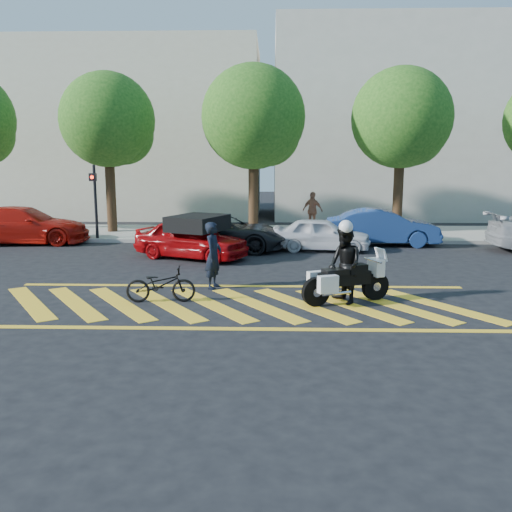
{
  "coord_description": "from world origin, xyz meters",
  "views": [
    {
      "loc": [
        0.86,
        -12.56,
        3.45
      ],
      "look_at": [
        0.46,
        0.75,
        1.05
      ],
      "focal_mm": 38.0,
      "sensor_mm": 36.0,
      "label": 1
    }
  ],
  "objects_px": {
    "officer_bike": "(213,255)",
    "police_motorcycle": "(345,280)",
    "officer_moto": "(345,265)",
    "bicycle": "(161,284)",
    "red_convertible": "(191,239)",
    "parked_left": "(23,225)",
    "parked_mid_right": "(322,234)",
    "parked_mid_left": "(222,232)",
    "parked_right": "(382,227)"
  },
  "relations": [
    {
      "from": "red_convertible",
      "to": "officer_moto",
      "type": "bearing_deg",
      "value": -117.92
    },
    {
      "from": "officer_moto",
      "to": "bicycle",
      "type": "bearing_deg",
      "value": -112.22
    },
    {
      "from": "bicycle",
      "to": "police_motorcycle",
      "type": "height_order",
      "value": "police_motorcycle"
    },
    {
      "from": "parked_left",
      "to": "parked_mid_right",
      "type": "bearing_deg",
      "value": -101.28
    },
    {
      "from": "bicycle",
      "to": "red_convertible",
      "type": "height_order",
      "value": "red_convertible"
    },
    {
      "from": "parked_left",
      "to": "parked_right",
      "type": "xyz_separation_m",
      "value": [
        14.65,
        0.0,
        -0.03
      ]
    },
    {
      "from": "officer_bike",
      "to": "parked_left",
      "type": "xyz_separation_m",
      "value": [
        -8.64,
        7.52,
        -0.14
      ]
    },
    {
      "from": "red_convertible",
      "to": "officer_bike",
      "type": "bearing_deg",
      "value": -140.05
    },
    {
      "from": "officer_bike",
      "to": "parked_right",
      "type": "xyz_separation_m",
      "value": [
        6.01,
        7.52,
        -0.16
      ]
    },
    {
      "from": "officer_moto",
      "to": "parked_mid_right",
      "type": "relative_size",
      "value": 0.51
    },
    {
      "from": "bicycle",
      "to": "parked_left",
      "type": "height_order",
      "value": "parked_left"
    },
    {
      "from": "parked_left",
      "to": "parked_right",
      "type": "height_order",
      "value": "parked_left"
    },
    {
      "from": "police_motorcycle",
      "to": "officer_moto",
      "type": "distance_m",
      "value": 0.37
    },
    {
      "from": "bicycle",
      "to": "parked_mid_right",
      "type": "distance_m",
      "value": 8.89
    },
    {
      "from": "officer_bike",
      "to": "parked_mid_right",
      "type": "distance_m",
      "value": 7.03
    },
    {
      "from": "red_convertible",
      "to": "parked_mid_left",
      "type": "distance_m",
      "value": 2.0
    },
    {
      "from": "bicycle",
      "to": "parked_mid_left",
      "type": "bearing_deg",
      "value": -11.09
    },
    {
      "from": "officer_moto",
      "to": "parked_right",
      "type": "bearing_deg",
      "value": 140.48
    },
    {
      "from": "police_motorcycle",
      "to": "officer_moto",
      "type": "relative_size",
      "value": 1.19
    },
    {
      "from": "officer_bike",
      "to": "parked_right",
      "type": "relative_size",
      "value": 0.4
    },
    {
      "from": "officer_bike",
      "to": "police_motorcycle",
      "type": "bearing_deg",
      "value": -100.83
    },
    {
      "from": "parked_mid_left",
      "to": "parked_right",
      "type": "bearing_deg",
      "value": -71.59
    },
    {
      "from": "red_convertible",
      "to": "parked_mid_right",
      "type": "relative_size",
      "value": 1.1
    },
    {
      "from": "parked_right",
      "to": "police_motorcycle",
      "type": "bearing_deg",
      "value": 165.92
    },
    {
      "from": "police_motorcycle",
      "to": "officer_moto",
      "type": "height_order",
      "value": "officer_moto"
    },
    {
      "from": "police_motorcycle",
      "to": "parked_mid_left",
      "type": "distance_m",
      "value": 8.43
    },
    {
      "from": "officer_bike",
      "to": "parked_left",
      "type": "relative_size",
      "value": 0.34
    },
    {
      "from": "bicycle",
      "to": "parked_mid_left",
      "type": "relative_size",
      "value": 0.34
    },
    {
      "from": "bicycle",
      "to": "parked_left",
      "type": "bearing_deg",
      "value": 34.71
    },
    {
      "from": "police_motorcycle",
      "to": "red_convertible",
      "type": "relative_size",
      "value": 0.55
    },
    {
      "from": "parked_mid_left",
      "to": "parked_right",
      "type": "relative_size",
      "value": 1.11
    },
    {
      "from": "parked_left",
      "to": "parked_mid_right",
      "type": "distance_m",
      "value": 12.17
    },
    {
      "from": "parked_left",
      "to": "red_convertible",
      "type": "bearing_deg",
      "value": -117.88
    },
    {
      "from": "officer_bike",
      "to": "police_motorcycle",
      "type": "xyz_separation_m",
      "value": [
        3.34,
        -1.47,
        -0.33
      ]
    },
    {
      "from": "parked_mid_right",
      "to": "officer_bike",
      "type": "bearing_deg",
      "value": 156.94
    },
    {
      "from": "officer_bike",
      "to": "officer_moto",
      "type": "xyz_separation_m",
      "value": [
        3.32,
        -1.46,
        0.04
      ]
    },
    {
      "from": "officer_moto",
      "to": "red_convertible",
      "type": "relative_size",
      "value": 0.46
    },
    {
      "from": "red_convertible",
      "to": "parked_left",
      "type": "relative_size",
      "value": 0.78
    },
    {
      "from": "bicycle",
      "to": "officer_moto",
      "type": "relative_size",
      "value": 0.9
    },
    {
      "from": "officer_moto",
      "to": "parked_left",
      "type": "distance_m",
      "value": 14.95
    },
    {
      "from": "police_motorcycle",
      "to": "officer_moto",
      "type": "xyz_separation_m",
      "value": [
        -0.02,
        0.01,
        0.37
      ]
    },
    {
      "from": "bicycle",
      "to": "red_convertible",
      "type": "bearing_deg",
      "value": -3.87
    },
    {
      "from": "police_motorcycle",
      "to": "parked_right",
      "type": "bearing_deg",
      "value": 50.61
    },
    {
      "from": "police_motorcycle",
      "to": "parked_left",
      "type": "xyz_separation_m",
      "value": [
        -11.98,
        8.99,
        0.2
      ]
    },
    {
      "from": "parked_mid_left",
      "to": "parked_left",
      "type": "bearing_deg",
      "value": 86.4
    },
    {
      "from": "bicycle",
      "to": "officer_bike",
      "type": "bearing_deg",
      "value": -42.02
    },
    {
      "from": "red_convertible",
      "to": "parked_mid_right",
      "type": "xyz_separation_m",
      "value": [
        4.7,
        1.77,
        -0.06
      ]
    },
    {
      "from": "officer_bike",
      "to": "parked_mid_left",
      "type": "distance_m",
      "value": 6.13
    },
    {
      "from": "bicycle",
      "to": "police_motorcycle",
      "type": "bearing_deg",
      "value": -94.66
    },
    {
      "from": "police_motorcycle",
      "to": "parked_mid_left",
      "type": "bearing_deg",
      "value": 92.94
    }
  ]
}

